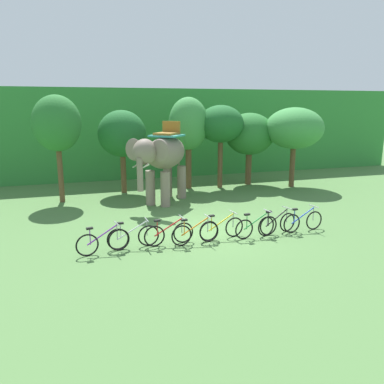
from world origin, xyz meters
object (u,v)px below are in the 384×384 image
at_px(tree_left, 122,134).
at_px(bike_yellow, 222,228).
at_px(tree_right, 57,124).
at_px(bike_orange, 195,233).
at_px(tree_far_right, 294,129).
at_px(bike_blue, 303,221).
at_px(bike_white, 133,236).
at_px(tree_far_left, 250,134).
at_px(tree_center_right, 221,125).
at_px(bike_green, 256,227).
at_px(bike_black, 277,223).
at_px(bike_red, 169,234).
at_px(tree_center, 188,125).
at_px(elephant, 163,156).
at_px(bike_purple, 103,242).

distance_m(tree_left, bike_yellow, 9.01).
relative_size(tree_right, bike_orange, 2.93).
bearing_deg(tree_far_right, bike_blue, -118.65).
bearing_deg(bike_orange, tree_right, 120.35).
relative_size(bike_white, bike_yellow, 1.00).
relative_size(tree_far_left, bike_yellow, 2.41).
bearing_deg(bike_yellow, tree_far_right, 44.91).
xyz_separation_m(tree_center_right, bike_white, (-6.12, -7.96, -3.10)).
bearing_deg(bike_green, bike_black, 7.87).
bearing_deg(bike_orange, bike_red, 167.60).
xyz_separation_m(tree_center, elephant, (-2.08, -2.78, -1.30)).
relative_size(tree_far_left, bike_white, 2.40).
xyz_separation_m(tree_left, bike_white, (-0.81, -8.26, -2.68)).
height_order(tree_left, bike_purple, tree_left).
relative_size(tree_right, bike_green, 2.93).
distance_m(tree_far_left, elephant, 6.43).
bearing_deg(bike_black, tree_left, 117.23).
relative_size(tree_center_right, bike_yellow, 2.66).
height_order(bike_white, bike_orange, same).
distance_m(bike_white, bike_green, 4.27).
distance_m(tree_far_left, bike_black, 9.29).
relative_size(elephant, bike_orange, 2.24).
xyz_separation_m(bike_white, bike_yellow, (3.04, -0.05, 0.00)).
xyz_separation_m(tree_right, bike_purple, (1.32, -7.30, -3.29)).
distance_m(elephant, bike_black, 6.57).
distance_m(tree_far_right, bike_red, 11.72).
distance_m(bike_red, bike_green, 3.10).
xyz_separation_m(tree_right, bike_red, (3.45, -7.17, -3.29)).
height_order(tree_left, tree_far_right, tree_far_right).
bearing_deg(elephant, bike_purple, -119.82).
relative_size(tree_left, bike_blue, 2.51).
bearing_deg(tree_left, tree_center_right, -3.16).
height_order(tree_far_left, bike_white, tree_far_left).
bearing_deg(bike_red, tree_right, 115.71).
distance_m(elephant, bike_red, 5.97).
relative_size(tree_right, bike_white, 2.92).
height_order(tree_right, tree_center, tree_right).
height_order(bike_yellow, bike_green, same).
xyz_separation_m(tree_far_right, bike_red, (-8.92, -7.04, -2.88)).
height_order(bike_white, bike_black, same).
xyz_separation_m(bike_orange, bike_yellow, (1.02, 0.20, 0.00)).
bearing_deg(bike_yellow, bike_white, 179.10).
relative_size(tree_center, bike_red, 2.90).
height_order(tree_far_right, bike_orange, tree_far_right).
height_order(tree_right, elephant, tree_right).
relative_size(tree_left, tree_center, 0.87).
relative_size(tree_far_right, bike_black, 2.62).
bearing_deg(bike_green, tree_center, 89.17).
xyz_separation_m(tree_far_right, bike_blue, (-3.91, -7.16, -2.88)).
distance_m(tree_right, bike_yellow, 9.50).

